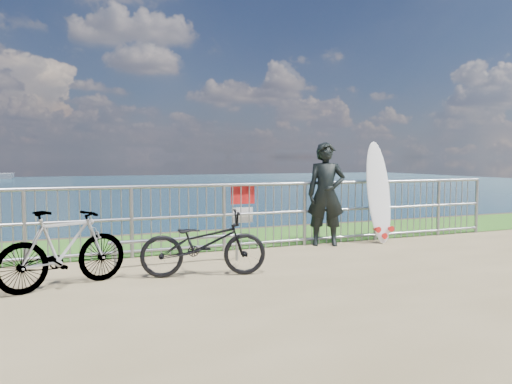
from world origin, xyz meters
name	(u,v)px	position (x,y,z in m)	size (l,w,h in m)	color
grass_strip	(231,239)	(0.00, 2.70, 0.01)	(120.00, 120.00, 0.00)	#2E6B1D
railing	(253,215)	(0.02, 1.60, 0.58)	(10.06, 0.10, 1.13)	gray
surfer	(326,194)	(1.34, 1.45, 0.91)	(0.66, 0.44, 1.82)	black
surfboard	(379,196)	(2.40, 1.37, 0.86)	(0.49, 0.44, 1.86)	white
bicycle_near	(204,244)	(-1.30, 0.05, 0.43)	(0.57, 1.63, 0.86)	black
bicycle_far	(64,249)	(-3.01, 0.11, 0.47)	(0.44, 1.56, 0.94)	black
bike_rack	(179,242)	(-1.45, 0.81, 0.34)	(1.97, 0.05, 0.41)	gray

